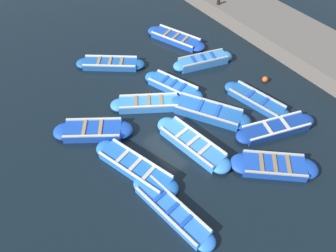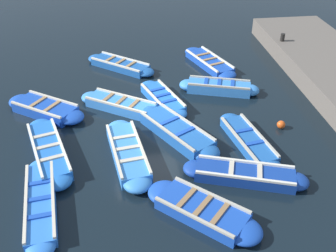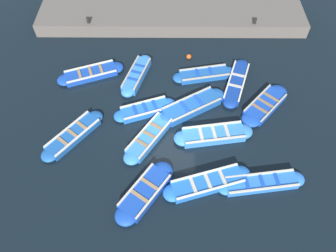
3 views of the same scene
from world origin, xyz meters
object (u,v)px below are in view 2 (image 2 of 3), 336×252
object	(u,v)px
boat_drifting	(120,65)
bollard_mid_north	(283,37)
boat_outer_right	(209,62)
boat_tucked	(219,87)
boat_inner_gap	(121,105)
boat_alongside	(177,131)
boat_centre	(45,109)
boat_end_of_row	(49,151)
boat_bow_out	(163,99)
boat_outer_left	(128,153)
buoy_orange_near	(281,125)
boat_near_quay	(245,175)
boat_mid_row	(202,211)
boat_far_corner	(248,140)
boat_broadside	(41,203)

from	to	relation	value
boat_drifting	bollard_mid_north	size ratio (longest dim) A/B	9.18
boat_outer_right	boat_tucked	size ratio (longest dim) A/B	1.12
boat_inner_gap	boat_tucked	distance (m)	4.04
boat_alongside	boat_centre	xyz separation A→B (m)	(-4.57, 2.08, -0.01)
boat_alongside	bollard_mid_north	distance (m)	8.29
boat_tucked	boat_drifting	world-z (taller)	boat_tucked
boat_outer_right	boat_end_of_row	size ratio (longest dim) A/B	0.93
boat_inner_gap	boat_drifting	world-z (taller)	boat_inner_gap
boat_bow_out	boat_end_of_row	distance (m)	4.84
boat_outer_left	boat_centre	distance (m)	4.18
boat_tucked	boat_outer_left	xyz separation A→B (m)	(-3.83, -3.79, -0.01)
buoy_orange_near	boat_alongside	bearing A→B (deg)	-179.76
boat_near_quay	boat_drifting	xyz separation A→B (m)	(-3.38, 7.94, -0.01)
boat_centre	boat_mid_row	xyz separation A→B (m)	(4.71, -5.71, -0.02)
boat_near_quay	bollard_mid_north	bearing A→B (deg)	63.06
boat_inner_gap	boat_centre	distance (m)	2.76
boat_inner_gap	boat_bow_out	world-z (taller)	boat_inner_gap
boat_far_corner	boat_mid_row	distance (m)	3.58
boat_inner_gap	bollard_mid_north	bearing A→B (deg)	26.63
boat_tucked	boat_centre	world-z (taller)	boat_tucked
boat_drifting	boat_tucked	bearing A→B (deg)	-34.92
boat_mid_row	boat_near_quay	bearing A→B (deg)	39.12
boat_far_corner	boat_bow_out	size ratio (longest dim) A/B	1.08
boat_alongside	boat_inner_gap	size ratio (longest dim) A/B	1.13
boat_bow_out	buoy_orange_near	xyz separation A→B (m)	(3.88, -2.27, -0.02)
bollard_mid_north	boat_alongside	bearing A→B (deg)	-135.04
boat_alongside	boat_mid_row	bearing A→B (deg)	-87.84
boat_alongside	boat_broadside	size ratio (longest dim) A/B	0.98
boat_drifting	boat_far_corner	bearing A→B (deg)	-57.63
boat_drifting	boat_inner_gap	bearing A→B (deg)	-91.31
boat_bow_out	boat_far_corner	bearing A→B (deg)	-50.91
boat_near_quay	boat_end_of_row	distance (m)	6.10
boat_alongside	boat_centre	bearing A→B (deg)	155.56
boat_outer_right	boat_centre	world-z (taller)	boat_centre
boat_inner_gap	boat_outer_left	size ratio (longest dim) A/B	0.87
boat_inner_gap	boat_end_of_row	bearing A→B (deg)	-132.95
boat_outer_left	boat_bow_out	distance (m)	3.56
boat_outer_right	buoy_orange_near	size ratio (longest dim) A/B	12.78
boat_end_of_row	boat_mid_row	bearing A→B (deg)	-36.04
boat_broadside	buoy_orange_near	xyz separation A→B (m)	(7.79, 2.78, -0.01)
boat_drifting	boat_broadside	xyz separation A→B (m)	(-2.38, -8.31, -0.01)
boat_outer_left	boat_bow_out	world-z (taller)	boat_outer_left
boat_outer_left	boat_bow_out	bearing A→B (deg)	65.35
boat_far_corner	boat_drifting	world-z (taller)	boat_drifting
boat_far_corner	boat_tucked	size ratio (longest dim) A/B	1.06
boat_drifting	boat_outer_left	xyz separation A→B (m)	(0.04, -6.49, 0.03)
boat_end_of_row	boat_broadside	xyz separation A→B (m)	(0.04, -2.25, -0.03)
boat_tucked	boat_broadside	world-z (taller)	boat_tucked
boat_centre	boat_broadside	xyz separation A→B (m)	(0.47, -4.84, -0.04)
boat_broadside	boat_near_quay	bearing A→B (deg)	3.63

